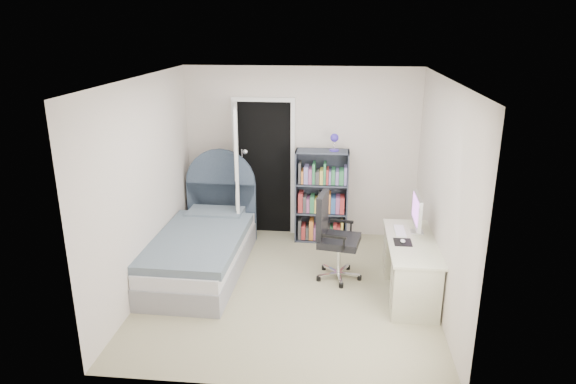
# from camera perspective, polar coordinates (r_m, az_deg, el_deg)

# --- Properties ---
(room_shell) EXTENTS (3.50, 3.70, 2.60)m
(room_shell) POSITION_cam_1_polar(r_m,az_deg,el_deg) (5.83, 0.11, 0.16)
(room_shell) COLOR gray
(room_shell) RESTS_ON ground
(door) EXTENTS (0.92, 0.82, 2.06)m
(door) POSITION_cam_1_polar(r_m,az_deg,el_deg) (7.44, -4.59, 2.35)
(door) COLOR black
(door) RESTS_ON ground
(bed) EXTENTS (1.10, 2.24, 1.37)m
(bed) POSITION_cam_1_polar(r_m,az_deg,el_deg) (6.78, -9.39, -5.99)
(bed) COLOR gray
(bed) RESTS_ON ground
(nightstand) EXTENTS (0.36, 0.36, 0.54)m
(nightstand) POSITION_cam_1_polar(r_m,az_deg,el_deg) (7.82, -7.06, -2.21)
(nightstand) COLOR #CEB67F
(nightstand) RESTS_ON ground
(floor_lamp) EXTENTS (0.19, 0.19, 1.36)m
(floor_lamp) POSITION_cam_1_polar(r_m,az_deg,el_deg) (7.62, -4.86, -1.07)
(floor_lamp) COLOR silver
(floor_lamp) RESTS_ON ground
(bookcase) EXTENTS (0.76, 0.33, 1.61)m
(bookcase) POSITION_cam_1_polar(r_m,az_deg,el_deg) (7.47, 3.76, -0.87)
(bookcase) COLOR #39404E
(bookcase) RESTS_ON ground
(desk) EXTENTS (0.55, 1.38, 1.13)m
(desk) POSITION_cam_1_polar(r_m,az_deg,el_deg) (6.24, 13.42, -7.85)
(desk) COLOR beige
(desk) RESTS_ON ground
(office_chair) EXTENTS (0.59, 0.61, 1.10)m
(office_chair) POSITION_cam_1_polar(r_m,az_deg,el_deg) (6.38, 4.96, -4.50)
(office_chair) COLOR silver
(office_chair) RESTS_ON ground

